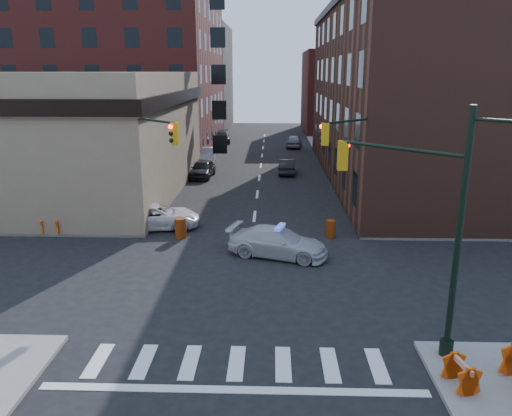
# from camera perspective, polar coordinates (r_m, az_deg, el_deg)

# --- Properties ---
(ground) EXTENTS (140.00, 140.00, 0.00)m
(ground) POSITION_cam_1_polar(r_m,az_deg,el_deg) (22.80, -1.04, -8.05)
(ground) COLOR black
(ground) RESTS_ON ground
(sidewalk_nw) EXTENTS (34.00, 54.50, 0.15)m
(sidewalk_nw) POSITION_cam_1_polar(r_m,az_deg,el_deg) (59.48, -22.19, 5.56)
(sidewalk_nw) COLOR gray
(sidewalk_nw) RESTS_ON ground
(sidewalk_ne) EXTENTS (34.00, 54.50, 0.15)m
(sidewalk_ne) POSITION_cam_1_polar(r_m,az_deg,el_deg) (58.65, 23.86, 5.25)
(sidewalk_ne) COLOR gray
(sidewalk_ne) RESTS_ON ground
(bank_building) EXTENTS (22.00, 22.00, 9.00)m
(bank_building) POSITION_cam_1_polar(r_m,az_deg,el_deg) (41.79, -24.06, 7.79)
(bank_building) COLOR #8C785C
(bank_building) RESTS_ON ground
(apartment_block) EXTENTS (25.00, 25.00, 24.00)m
(apartment_block) POSITION_cam_1_polar(r_m,az_deg,el_deg) (64.03, -16.77, 17.39)
(apartment_block) COLOR maroon
(apartment_block) RESTS_ON ground
(commercial_row_ne) EXTENTS (14.00, 34.00, 14.00)m
(commercial_row_ne) POSITION_cam_1_polar(r_m,az_deg,el_deg) (45.05, 17.57, 12.06)
(commercial_row_ne) COLOR #522D21
(commercial_row_ne) RESTS_ON ground
(filler_nw) EXTENTS (20.00, 18.00, 16.00)m
(filler_nw) POSITION_cam_1_polar(r_m,az_deg,el_deg) (84.64, -10.14, 14.43)
(filler_nw) COLOR brown
(filler_nw) RESTS_ON ground
(filler_ne) EXTENTS (16.00, 16.00, 12.00)m
(filler_ne) POSITION_cam_1_polar(r_m,az_deg,el_deg) (80.01, 11.41, 12.90)
(filler_ne) COLOR maroon
(filler_ne) RESTS_ON ground
(signal_pole_se) EXTENTS (5.40, 5.27, 8.00)m
(signal_pole_se) POSITION_cam_1_polar(r_m,az_deg,el_deg) (16.76, 18.97, -0.89)
(signal_pole_se) COLOR black
(signal_pole_se) RESTS_ON sidewalk_se
(signal_pole_nw) EXTENTS (3.58, 3.67, 8.00)m
(signal_pole_nw) POSITION_cam_1_polar(r_m,az_deg,el_deg) (27.54, -12.83, 5.11)
(signal_pole_nw) COLOR black
(signal_pole_nw) RESTS_ON sidewalk_nw
(signal_pole_ne) EXTENTS (3.67, 3.58, 8.00)m
(signal_pole_ne) POSITION_cam_1_polar(r_m,az_deg,el_deg) (27.09, 11.96, 5.00)
(signal_pole_ne) COLOR black
(signal_pole_ne) RESTS_ON sidewalk_ne
(tree_ne_near) EXTENTS (3.00, 3.00, 4.85)m
(tree_ne_near) POSITION_cam_1_polar(r_m,az_deg,el_deg) (47.66, 9.66, 8.45)
(tree_ne_near) COLOR black
(tree_ne_near) RESTS_ON sidewalk_ne
(tree_ne_far) EXTENTS (3.00, 3.00, 4.85)m
(tree_ne_far) POSITION_cam_1_polar(r_m,az_deg,el_deg) (55.55, 8.57, 9.45)
(tree_ne_far) COLOR black
(tree_ne_far) RESTS_ON sidewalk_ne
(police_car) EXTENTS (5.43, 3.47, 1.47)m
(police_car) POSITION_cam_1_polar(r_m,az_deg,el_deg) (25.22, 2.52, -3.92)
(police_car) COLOR #BCBBC0
(police_car) RESTS_ON ground
(pickup) EXTENTS (5.53, 3.24, 1.45)m
(pickup) POSITION_cam_1_polar(r_m,az_deg,el_deg) (30.22, -11.41, -0.96)
(pickup) COLOR silver
(pickup) RESTS_ON ground
(parked_car_wnear) EXTENTS (2.10, 4.59, 1.53)m
(parked_car_wnear) POSITION_cam_1_polar(r_m,az_deg,el_deg) (44.28, -6.15, 4.49)
(parked_car_wnear) COLOR black
(parked_car_wnear) RESTS_ON ground
(parked_car_wfar) EXTENTS (2.01, 4.93, 1.59)m
(parked_car_wfar) POSITION_cam_1_polar(r_m,az_deg,el_deg) (50.92, -5.65, 5.96)
(parked_car_wfar) COLOR #94969C
(parked_car_wfar) RESTS_ON ground
(parked_car_wdeep) EXTENTS (2.74, 5.32, 1.48)m
(parked_car_wdeep) POSITION_cam_1_polar(r_m,az_deg,el_deg) (65.93, -3.96, 8.09)
(parked_car_wdeep) COLOR black
(parked_car_wdeep) RESTS_ON ground
(parked_car_enear) EXTENTS (1.63, 4.16, 1.35)m
(parked_car_enear) POSITION_cam_1_polar(r_m,az_deg,el_deg) (45.66, 3.59, 4.76)
(parked_car_enear) COLOR black
(parked_car_enear) RESTS_ON ground
(parked_car_efar) EXTENTS (2.18, 4.59, 1.52)m
(parked_car_efar) POSITION_cam_1_polar(r_m,az_deg,el_deg) (61.78, 4.40, 7.61)
(parked_car_efar) COLOR gray
(parked_car_efar) RESTS_ON ground
(pedestrian_a) EXTENTS (0.77, 0.66, 1.78)m
(pedestrian_a) POSITION_cam_1_polar(r_m,az_deg,el_deg) (30.46, -21.11, -0.95)
(pedestrian_a) COLOR black
(pedestrian_a) RESTS_ON sidewalk_nw
(pedestrian_b) EXTENTS (1.09, 0.99, 1.83)m
(pedestrian_b) POSITION_cam_1_polar(r_m,az_deg,el_deg) (32.43, -20.44, 0.11)
(pedestrian_b) COLOR black
(pedestrian_b) RESTS_ON sidewalk_nw
(pedestrian_c) EXTENTS (1.14, 0.71, 1.81)m
(pedestrian_c) POSITION_cam_1_polar(r_m,az_deg,el_deg) (33.62, -22.86, 0.37)
(pedestrian_c) COLOR black
(pedestrian_c) RESTS_ON sidewalk_nw
(barrel_road) EXTENTS (0.65, 0.65, 0.99)m
(barrel_road) POSITION_cam_1_polar(r_m,az_deg,el_deg) (28.43, 8.49, -2.34)
(barrel_road) COLOR #D36209
(barrel_road) RESTS_ON ground
(barrel_bank) EXTENTS (0.69, 0.69, 1.13)m
(barrel_bank) POSITION_cam_1_polar(r_m,az_deg,el_deg) (28.29, -8.62, -2.28)
(barrel_bank) COLOR #CE5109
(barrel_bank) RESTS_ON ground
(barricade_se_b) EXTENTS (0.76, 1.20, 0.84)m
(barricade_se_b) POSITION_cam_1_polar(r_m,az_deg,el_deg) (16.38, 22.38, -17.15)
(barricade_se_b) COLOR red
(barricade_se_b) RESTS_ON sidewalk_se
(barricade_nw_a) EXTENTS (1.28, 0.79, 0.89)m
(barricade_nw_a) POSITION_cam_1_polar(r_m,az_deg,el_deg) (30.41, -18.57, -1.61)
(barricade_nw_a) COLOR #CF5F09
(barricade_nw_a) RESTS_ON sidewalk_nw
(barricade_nw_b) EXTENTS (1.22, 0.66, 0.89)m
(barricade_nw_b) POSITION_cam_1_polar(r_m,az_deg,el_deg) (30.55, -22.28, -1.90)
(barricade_nw_b) COLOR red
(barricade_nw_b) RESTS_ON sidewalk_nw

